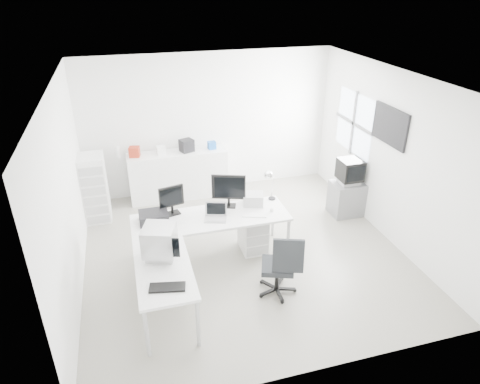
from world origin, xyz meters
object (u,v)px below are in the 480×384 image
object	(u,v)px
side_desk	(166,292)
filing_cabinet	(95,188)
lcd_monitor_large	(229,191)
office_chair	(277,263)
sideboard	(178,175)
drawer_pedestal	(253,233)
laser_printer	(253,199)
inkjet_printer	(154,217)
laptop	(215,213)
crt_monitor	(160,243)
crt_tv	(350,172)
tv_cabinet	(347,198)
main_desk	(212,237)
lcd_monitor_small	(172,200)

from	to	relation	value
side_desk	filing_cabinet	distance (m)	3.02
lcd_monitor_large	office_chair	bearing A→B (deg)	-55.23
side_desk	sideboard	size ratio (longest dim) A/B	0.72
lcd_monitor_large	office_chair	world-z (taller)	lcd_monitor_large
drawer_pedestal	laser_printer	size ratio (longest dim) A/B	1.90
inkjet_printer	sideboard	xyz separation A→B (m)	(0.67, 2.15, -0.34)
laptop	crt_monitor	size ratio (longest dim) A/B	0.82
crt_tv	laptop	bearing A→B (deg)	-163.25
inkjet_printer	tv_cabinet	size ratio (longest dim) A/B	0.68
main_desk	crt_tv	bearing A→B (deg)	14.53
drawer_pedestal	lcd_monitor_small	xyz separation A→B (m)	(-1.25, 0.20, 0.69)
lcd_monitor_large	laser_printer	world-z (taller)	lcd_monitor_large
lcd_monitor_small	crt_monitor	world-z (taller)	lcd_monitor_small
crt_tv	crt_monitor	bearing A→B (deg)	-156.53
laser_printer	crt_tv	xyz separation A→B (m)	(2.00, 0.49, 0.02)
lcd_monitor_small	office_chair	bearing A→B (deg)	-59.68
lcd_monitor_large	sideboard	world-z (taller)	lcd_monitor_large
laser_printer	drawer_pedestal	bearing A→B (deg)	-89.85
lcd_monitor_large	tv_cabinet	distance (m)	2.54
tv_cabinet	lcd_monitor_small	bearing A→B (deg)	-172.03
drawer_pedestal	laptop	size ratio (longest dim) A/B	1.66
laser_printer	crt_monitor	bearing A→B (deg)	-129.69
lcd_monitor_large	sideboard	size ratio (longest dim) A/B	0.29
crt_monitor	filing_cabinet	xyz separation A→B (m)	(-0.90, 2.62, -0.34)
side_desk	laptop	distance (m)	1.43
lcd_monitor_small	tv_cabinet	world-z (taller)	lcd_monitor_small
lcd_monitor_small	lcd_monitor_large	xyz separation A→B (m)	(0.90, 0.00, 0.03)
side_desk	lcd_monitor_small	bearing A→B (deg)	77.47
main_desk	drawer_pedestal	bearing A→B (deg)	4.09
tv_cabinet	sideboard	bearing A→B (deg)	152.23
main_desk	lcd_monitor_large	bearing A→B (deg)	35.54
laser_printer	sideboard	bearing A→B (deg)	131.18
inkjet_printer	crt_monitor	distance (m)	0.96
crt_monitor	crt_tv	distance (m)	3.92
drawer_pedestal	crt_tv	bearing A→B (deg)	17.92
sideboard	lcd_monitor_large	bearing A→B (deg)	-75.11
main_desk	crt_tv	world-z (taller)	crt_tv
sideboard	filing_cabinet	distance (m)	1.65
laptop	filing_cabinet	distance (m)	2.61
drawer_pedestal	tv_cabinet	bearing A→B (deg)	17.92
lcd_monitor_large	office_chair	size ratio (longest dim) A/B	0.57
lcd_monitor_large	filing_cabinet	size ratio (longest dim) A/B	0.44
main_desk	drawer_pedestal	world-z (taller)	main_desk
crt_monitor	tv_cabinet	bearing A→B (deg)	41.90
inkjet_printer	tv_cabinet	bearing A→B (deg)	9.89
crt_monitor	filing_cabinet	world-z (taller)	filing_cabinet
sideboard	side_desk	bearing A→B (deg)	-101.26
lcd_monitor_large	laptop	world-z (taller)	lcd_monitor_large
drawer_pedestal	main_desk	bearing A→B (deg)	-175.91
lcd_monitor_small	filing_cabinet	xyz separation A→B (m)	(-1.20, 1.52, -0.37)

